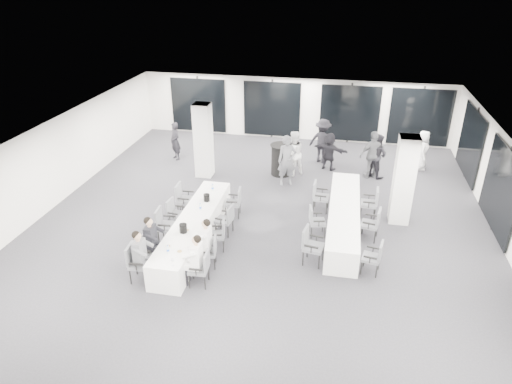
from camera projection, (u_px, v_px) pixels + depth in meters
room at (295, 171)px, 14.49m from camera, size 14.04×16.04×2.84m
column_left at (203, 141)px, 16.96m from camera, size 0.60×0.60×2.80m
column_right at (404, 180)px, 13.81m from camera, size 0.60×0.60×2.80m
banquet_table_main at (194, 230)px, 13.21m from camera, size 0.90×5.00×0.75m
banquet_table_side at (344, 218)px, 13.84m from camera, size 0.90×5.00×0.75m
cocktail_table at (281, 160)px, 17.37m from camera, size 0.87×0.87×1.20m
chair_main_left_near at (136, 261)px, 11.47m from camera, size 0.55×0.60×1.01m
chair_main_left_second at (149, 247)px, 12.14m from camera, size 0.54×0.57×0.89m
chair_main_left_mid at (164, 223)px, 13.12m from camera, size 0.56×0.62×1.03m
chair_main_left_fourth at (174, 212)px, 13.86m from camera, size 0.52×0.56×0.92m
chair_main_left_far at (183, 197)px, 14.57m from camera, size 0.54×0.60×1.04m
chair_main_right_near at (202, 266)px, 11.30m from camera, size 0.51×0.56×0.95m
chair_main_right_second at (211, 250)px, 12.02m from camera, size 0.53×0.56×0.89m
chair_main_right_mid at (219, 233)px, 12.76m from camera, size 0.56×0.59×0.93m
chair_main_right_fourth at (227, 218)px, 13.47m from camera, size 0.54×0.58×0.95m
chair_main_right_far at (235, 201)px, 14.45m from camera, size 0.54×0.58×0.96m
chair_side_left_near at (310, 243)px, 12.14m from camera, size 0.61×0.65×1.04m
chair_side_left_mid at (315, 219)px, 13.42m from camera, size 0.56×0.59×0.93m
chair_side_left_far at (319, 195)px, 14.79m from camera, size 0.53×0.59×1.00m
chair_side_right_near at (375, 256)px, 11.74m from camera, size 0.55×0.59×0.93m
chair_side_right_mid at (373, 222)px, 13.20m from camera, size 0.58×0.62×1.00m
chair_side_right_far at (372, 201)px, 14.36m from camera, size 0.53×0.59×1.01m
seated_guest_a at (142, 253)px, 11.34m from camera, size 0.50×0.38×1.44m
seated_guest_b at (153, 238)px, 11.96m from camera, size 0.50×0.38×1.44m
seated_guest_c at (195, 257)px, 11.20m from camera, size 0.50×0.38×1.44m
seated_guest_d at (204, 240)px, 11.90m from camera, size 0.50×0.38×1.44m
standing_guest_a at (287, 157)px, 16.38m from camera, size 0.93×0.83×2.11m
standing_guest_b at (293, 150)px, 17.18m from camera, size 1.11×1.04×1.97m
standing_guest_c at (323, 138)px, 18.31m from camera, size 1.47×1.11×2.04m
standing_guest_d at (373, 152)px, 16.93m from camera, size 1.39×1.15×2.07m
standing_guest_e at (423, 148)px, 17.73m from camera, size 0.57×0.88×1.77m
standing_guest_f at (329, 149)px, 17.70m from camera, size 1.67×1.11×1.70m
standing_guest_g at (175, 139)px, 18.65m from camera, size 0.83×0.82×1.77m
standing_guest_h at (377, 153)px, 17.06m from camera, size 1.06×1.03×1.91m
ice_bucket_near at (183, 228)px, 12.31m from camera, size 0.21×0.21×0.24m
ice_bucket_far at (207, 198)px, 13.95m from camera, size 0.20×0.20×0.22m
water_bottle_a at (168, 249)px, 11.43m from camera, size 0.07×0.07×0.21m
water_bottle_b at (200, 207)px, 13.44m from camera, size 0.07×0.07×0.21m
water_bottle_c at (213, 187)px, 14.61m from camera, size 0.07×0.07×0.22m
plate_a at (168, 246)px, 11.72m from camera, size 0.19×0.19×0.03m
plate_b at (180, 251)px, 11.51m from camera, size 0.20×0.20×0.03m
plate_c at (187, 230)px, 12.43m from camera, size 0.19×0.19×0.03m
wine_glass at (173, 260)px, 10.91m from camera, size 0.08×0.08×0.21m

